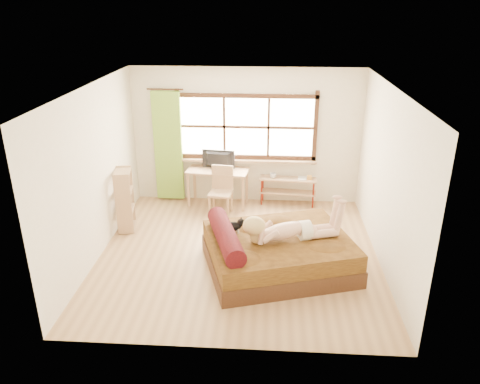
# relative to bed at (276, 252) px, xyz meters

# --- Properties ---
(floor) EXTENTS (4.50, 4.50, 0.00)m
(floor) POSITION_rel_bed_xyz_m (-0.60, 0.40, -0.29)
(floor) COLOR #9E754C
(floor) RESTS_ON ground
(ceiling) EXTENTS (4.50, 4.50, 0.00)m
(ceiling) POSITION_rel_bed_xyz_m (-0.60, 0.40, 2.41)
(ceiling) COLOR white
(ceiling) RESTS_ON wall_back
(wall_back) EXTENTS (4.50, 0.00, 4.50)m
(wall_back) POSITION_rel_bed_xyz_m (-0.60, 2.65, 1.06)
(wall_back) COLOR silver
(wall_back) RESTS_ON floor
(wall_front) EXTENTS (4.50, 0.00, 4.50)m
(wall_front) POSITION_rel_bed_xyz_m (-0.60, -1.85, 1.06)
(wall_front) COLOR silver
(wall_front) RESTS_ON floor
(wall_left) EXTENTS (0.00, 4.50, 4.50)m
(wall_left) POSITION_rel_bed_xyz_m (-2.85, 0.40, 1.06)
(wall_left) COLOR silver
(wall_left) RESTS_ON floor
(wall_right) EXTENTS (0.00, 4.50, 4.50)m
(wall_right) POSITION_rel_bed_xyz_m (1.65, 0.40, 1.06)
(wall_right) COLOR silver
(wall_right) RESTS_ON floor
(window) EXTENTS (2.80, 0.16, 1.46)m
(window) POSITION_rel_bed_xyz_m (-0.60, 2.62, 1.22)
(window) COLOR #FFEDBF
(window) RESTS_ON wall_back
(curtain) EXTENTS (0.55, 0.10, 2.20)m
(curtain) POSITION_rel_bed_xyz_m (-2.15, 2.53, 0.86)
(curtain) COLOR olive
(curtain) RESTS_ON wall_back
(bed) EXTENTS (2.53, 2.24, 0.81)m
(bed) POSITION_rel_bed_xyz_m (0.00, 0.00, 0.00)
(bed) COLOR black
(bed) RESTS_ON floor
(woman) EXTENTS (1.55, 0.84, 0.64)m
(woman) POSITION_rel_bed_xyz_m (0.20, -0.03, 0.56)
(woman) COLOR tan
(woman) RESTS_ON bed
(kitten) EXTENTS (0.34, 0.21, 0.26)m
(kitten) POSITION_rel_bed_xyz_m (-0.67, 0.12, 0.37)
(kitten) COLOR black
(kitten) RESTS_ON bed
(desk) EXTENTS (1.25, 0.69, 0.75)m
(desk) POSITION_rel_bed_xyz_m (-1.14, 2.35, 0.36)
(desk) COLOR #A9795B
(desk) RESTS_ON floor
(monitor) EXTENTS (0.66, 0.16, 0.37)m
(monitor) POSITION_rel_bed_xyz_m (-1.14, 2.40, 0.65)
(monitor) COLOR black
(monitor) RESTS_ON desk
(chair) EXTENTS (0.47, 0.47, 0.94)m
(chair) POSITION_rel_bed_xyz_m (-1.03, 1.98, 0.23)
(chair) COLOR #A9795B
(chair) RESTS_ON floor
(pipe_shelf) EXTENTS (1.14, 0.38, 0.64)m
(pipe_shelf) POSITION_rel_bed_xyz_m (0.26, 2.47, 0.12)
(pipe_shelf) COLOR #A9795B
(pipe_shelf) RESTS_ON floor
(cup) EXTENTS (0.14, 0.14, 0.10)m
(cup) POSITION_rel_bed_xyz_m (-0.05, 2.47, 0.32)
(cup) COLOR gray
(cup) RESTS_ON pipe_shelf
(book) EXTENTS (0.19, 0.24, 0.02)m
(book) POSITION_rel_bed_xyz_m (0.45, 2.47, 0.28)
(book) COLOR gray
(book) RESTS_ON pipe_shelf
(bookshelf) EXTENTS (0.36, 0.53, 1.12)m
(bookshelf) POSITION_rel_bed_xyz_m (-2.68, 1.17, 0.28)
(bookshelf) COLOR #A9795B
(bookshelf) RESTS_ON floor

